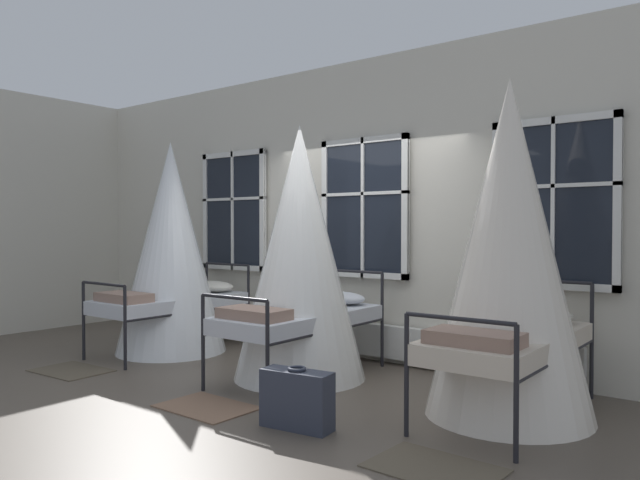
{
  "coord_description": "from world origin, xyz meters",
  "views": [
    {
      "loc": [
        3.89,
        -4.61,
        1.52
      ],
      "look_at": [
        0.19,
        0.15,
        1.4
      ],
      "focal_mm": 34.14,
      "sensor_mm": 36.0,
      "label": 1
    }
  ],
  "objects_px": {
    "cot_first": "(171,250)",
    "suitcase_dark": "(297,399)",
    "cot_second": "(300,256)",
    "cot_third": "(509,253)"
  },
  "relations": [
    {
      "from": "cot_first",
      "to": "suitcase_dark",
      "type": "height_order",
      "value": "cot_first"
    },
    {
      "from": "cot_second",
      "to": "cot_third",
      "type": "relative_size",
      "value": 0.94
    },
    {
      "from": "cot_second",
      "to": "cot_first",
      "type": "bearing_deg",
      "value": 88.5
    },
    {
      "from": "suitcase_dark",
      "to": "cot_first",
      "type": "bearing_deg",
      "value": 150.04
    },
    {
      "from": "cot_first",
      "to": "cot_third",
      "type": "bearing_deg",
      "value": -89.31
    },
    {
      "from": "cot_third",
      "to": "cot_second",
      "type": "bearing_deg",
      "value": 92.08
    },
    {
      "from": "cot_first",
      "to": "cot_second",
      "type": "height_order",
      "value": "cot_first"
    },
    {
      "from": "cot_first",
      "to": "suitcase_dark",
      "type": "xyz_separation_m",
      "value": [
        3.06,
        -1.25,
        -1.02
      ]
    },
    {
      "from": "cot_first",
      "to": "cot_third",
      "type": "xyz_separation_m",
      "value": [
        4.21,
        0.03,
        0.07
      ]
    },
    {
      "from": "cot_second",
      "to": "suitcase_dark",
      "type": "relative_size",
      "value": 4.39
    }
  ]
}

